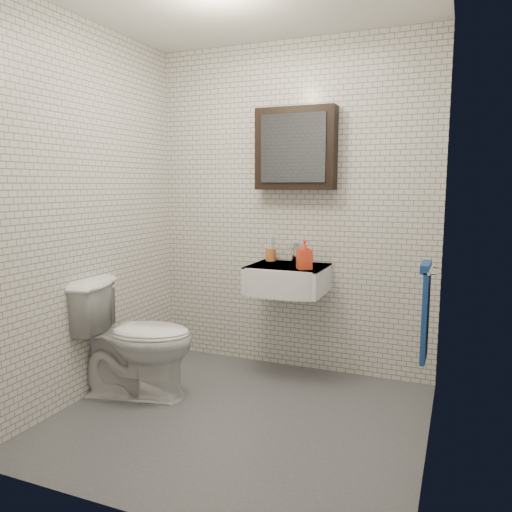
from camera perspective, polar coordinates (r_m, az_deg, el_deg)
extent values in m
cube|color=#484A50|center=(3.25, -1.97, -18.00)|extent=(2.20, 2.00, 0.01)
cube|color=silver|center=(3.85, 4.11, 5.35)|extent=(2.20, 0.02, 2.50)
cube|color=silver|center=(2.06, -13.72, 2.74)|extent=(2.20, 0.02, 2.50)
cube|color=silver|center=(3.52, -18.65, 4.69)|extent=(0.02, 2.00, 2.50)
cube|color=silver|center=(2.66, 20.04, 3.65)|extent=(0.02, 2.00, 2.50)
cube|color=white|center=(3.68, 3.67, -2.61)|extent=(0.55, 0.45, 0.20)
cylinder|color=silver|center=(3.69, 3.78, -1.21)|extent=(0.31, 0.31, 0.02)
cylinder|color=silver|center=(3.69, 3.79, -1.09)|extent=(0.04, 0.04, 0.01)
cube|color=white|center=(3.67, 3.68, -1.15)|extent=(0.55, 0.45, 0.01)
cylinder|color=silver|center=(3.82, 4.49, -0.27)|extent=(0.06, 0.06, 0.06)
cylinder|color=silver|center=(3.81, 4.50, 0.63)|extent=(0.03, 0.03, 0.08)
cylinder|color=silver|center=(3.75, 4.22, 0.97)|extent=(0.02, 0.12, 0.02)
cube|color=silver|center=(3.83, 4.64, 1.50)|extent=(0.02, 0.09, 0.01)
cube|color=black|center=(3.78, 4.58, 12.12)|extent=(0.60, 0.14, 0.60)
cube|color=#3F444C|center=(3.70, 4.21, 12.20)|extent=(0.49, 0.01, 0.49)
cylinder|color=silver|center=(3.05, 19.31, -1.50)|extent=(0.02, 0.30, 0.02)
cylinder|color=silver|center=(3.17, 19.80, -1.16)|extent=(0.04, 0.02, 0.02)
cylinder|color=silver|center=(2.92, 19.56, -1.92)|extent=(0.04, 0.02, 0.02)
cube|color=#22489F|center=(3.10, 18.80, -6.41)|extent=(0.03, 0.26, 0.54)
cube|color=#22489F|center=(3.05, 18.86, -1.20)|extent=(0.05, 0.26, 0.05)
cylinder|color=#CA6C32|center=(3.88, 1.67, 0.15)|extent=(0.08, 0.08, 0.10)
cylinder|color=white|center=(3.86, 1.43, 1.07)|extent=(0.02, 0.03, 0.18)
cylinder|color=#41A8D1|center=(3.86, 1.80, 0.91)|extent=(0.01, 0.02, 0.16)
cylinder|color=white|center=(3.88, 1.68, 1.17)|extent=(0.02, 0.04, 0.19)
cylinder|color=#41A8D1|center=(3.87, 1.97, 1.01)|extent=(0.02, 0.04, 0.17)
imported|color=orange|center=(3.50, 5.55, 0.17)|extent=(0.13, 0.13, 0.21)
imported|color=white|center=(3.53, -13.67, -9.09)|extent=(0.88, 0.62, 0.81)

